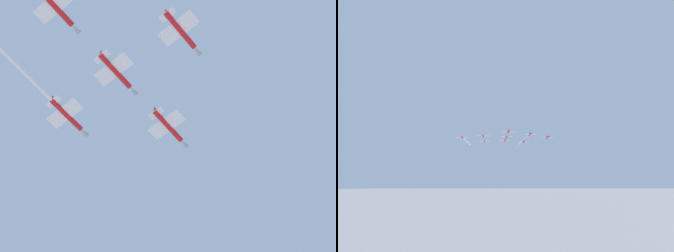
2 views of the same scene
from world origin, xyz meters
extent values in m
cylinder|color=red|center=(-16.47, -11.60, 120.19)|extent=(10.30, 3.69, 1.26)
cone|color=#9EA3AD|center=(-22.58, -10.10, 120.19)|extent=(2.51, 1.71, 1.20)
cube|color=white|center=(-15.91, -11.74, 120.14)|extent=(5.74, 9.76, 0.21)
cube|color=white|center=(-12.09, -12.68, 120.19)|extent=(2.49, 4.16, 0.21)
cube|color=red|center=(-12.18, -12.66, 121.22)|extent=(1.82, 0.62, 2.06)
cylinder|color=red|center=(-3.64, -32.83, 120.94)|extent=(10.30, 3.69, 1.26)
cone|color=#9EA3AD|center=(-9.75, -31.32, 120.94)|extent=(2.51, 1.71, 1.20)
cube|color=white|center=(-3.08, -32.96, 120.88)|extent=(5.74, 9.76, 0.21)
cube|color=white|center=(0.74, -33.91, 120.94)|extent=(2.49, 4.16, 0.21)
cube|color=red|center=(0.65, -33.88, 121.97)|extent=(1.82, 0.62, 2.06)
cylinder|color=white|center=(35.62, -42.50, 120.94)|extent=(68.72, 17.74, 0.88)
cylinder|color=red|center=(4.76, 1.23, 119.48)|extent=(10.30, 3.69, 1.26)
cone|color=#9EA3AD|center=(-1.35, 2.73, 119.48)|extent=(2.51, 1.71, 1.20)
cube|color=white|center=(5.31, 1.09, 119.43)|extent=(5.74, 9.76, 0.21)
cube|color=white|center=(9.13, 0.15, 119.48)|extent=(2.49, 4.16, 0.21)
cube|color=red|center=(9.04, 0.17, 120.51)|extent=(1.82, 0.62, 2.06)
cylinder|color=red|center=(2.26, -16.22, 119.03)|extent=(10.30, 3.69, 1.26)
cone|color=#9EA3AD|center=(-3.85, -14.71, 119.03)|extent=(2.51, 1.71, 1.20)
cube|color=white|center=(2.82, -16.36, 118.97)|extent=(5.74, 9.76, 0.21)
cube|color=white|center=(6.64, -17.30, 119.03)|extent=(2.49, 4.16, 0.21)
cube|color=red|center=(6.55, -17.28, 120.06)|extent=(1.82, 0.62, 2.06)
cylinder|color=red|center=(9.19, -54.05, 120.78)|extent=(10.30, 3.69, 1.26)
cone|color=#9EA3AD|center=(3.09, -52.55, 120.78)|extent=(2.51, 1.71, 1.20)
cube|color=white|center=(9.75, -54.19, 120.72)|extent=(5.74, 9.76, 0.21)
cube|color=white|center=(13.57, -55.13, 120.78)|extent=(2.49, 4.16, 0.21)
cube|color=red|center=(13.48, -55.11, 121.81)|extent=(1.82, 0.62, 2.06)
cylinder|color=red|center=(25.98, 14.06, 120.21)|extent=(10.30, 3.69, 1.26)
cone|color=#9EA3AD|center=(19.87, 15.57, 120.21)|extent=(2.51, 1.71, 1.20)
cube|color=white|center=(26.54, 13.92, 120.15)|extent=(5.74, 9.76, 0.21)
cube|color=white|center=(30.36, 12.98, 120.21)|extent=(2.49, 4.16, 0.21)
cube|color=red|center=(30.27, 13.00, 121.24)|extent=(1.82, 0.62, 2.06)
cylinder|color=white|center=(63.23, 4.88, 120.21)|extent=(64.72, 16.75, 0.88)
cylinder|color=red|center=(20.99, -20.84, 118.71)|extent=(10.30, 3.69, 1.26)
cone|color=#9EA3AD|center=(14.89, -19.33, 118.71)|extent=(2.51, 1.71, 1.20)
cube|color=white|center=(21.55, -20.97, 118.66)|extent=(5.74, 9.76, 0.21)
cube|color=white|center=(25.37, -21.91, 118.71)|extent=(2.49, 4.16, 0.21)
cube|color=red|center=(25.28, -21.89, 119.74)|extent=(1.82, 0.62, 2.06)
cylinder|color=red|center=(30.42, -41.22, 118.87)|extent=(10.30, 3.69, 1.26)
cone|color=#9EA3AD|center=(24.31, -39.72, 118.87)|extent=(2.51, 1.71, 1.20)
cube|color=white|center=(30.97, -41.36, 118.82)|extent=(5.74, 9.76, 0.21)
cube|color=white|center=(34.79, -42.30, 118.87)|extent=(2.49, 4.16, 0.21)
cube|color=red|center=(34.71, -42.28, 119.90)|extent=(1.82, 0.62, 2.06)
cylinder|color=white|center=(61.15, -48.80, 118.87)|extent=(51.67, 13.54, 0.88)
cylinder|color=red|center=(38.81, -7.17, 119.12)|extent=(10.30, 3.69, 1.26)
cone|color=#9EA3AD|center=(32.70, -5.66, 119.12)|extent=(2.51, 1.71, 1.20)
cube|color=white|center=(39.37, -7.30, 119.06)|extent=(5.74, 9.76, 0.21)
cube|color=white|center=(43.19, -8.24, 119.12)|extent=(2.49, 4.16, 0.21)
cube|color=red|center=(43.10, -8.22, 120.15)|extent=(1.82, 0.62, 2.06)
camera|label=1|loc=(42.65, 15.86, 3.16)|focal=58.81mm
camera|label=2|loc=(-159.89, 35.05, 97.71)|focal=24.48mm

